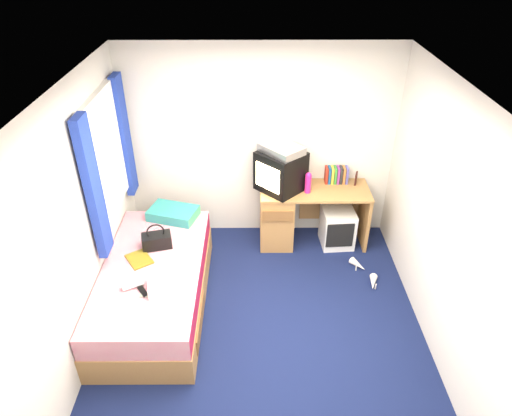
{
  "coord_description": "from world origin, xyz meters",
  "views": [
    {
      "loc": [
        -0.07,
        -3.27,
        3.47
      ],
      "look_at": [
        -0.05,
        0.7,
        0.95
      ],
      "focal_mm": 32.0,
      "sensor_mm": 36.0,
      "label": 1
    }
  ],
  "objects_px": {
    "pillow": "(173,213)",
    "storage_cube": "(337,227)",
    "remote_control": "(143,291)",
    "white_heels": "(366,274)",
    "towel": "(166,284)",
    "crt_tv": "(281,171)",
    "pink_water_bottle": "(308,184)",
    "colour_swatch_fan": "(152,295)",
    "bed": "(155,285)",
    "desk": "(291,213)",
    "water_bottle": "(133,285)",
    "handbag": "(157,240)",
    "picture_frame": "(356,178)",
    "magazine": "(139,259)",
    "vcr": "(282,149)",
    "aerosol_can": "(305,182)"
  },
  "relations": [
    {
      "from": "pillow",
      "to": "storage_cube",
      "type": "relative_size",
      "value": 1.12
    },
    {
      "from": "remote_control",
      "to": "white_heels",
      "type": "distance_m",
      "value": 2.51
    },
    {
      "from": "towel",
      "to": "crt_tv",
      "type": "bearing_deg",
      "value": 53.06
    },
    {
      "from": "crt_tv",
      "to": "pink_water_bottle",
      "type": "height_order",
      "value": "crt_tv"
    },
    {
      "from": "colour_swatch_fan",
      "to": "bed",
      "type": "bearing_deg",
      "value": 100.73
    },
    {
      "from": "pillow",
      "to": "desk",
      "type": "bearing_deg",
      "value": 12.03
    },
    {
      "from": "water_bottle",
      "to": "remote_control",
      "type": "distance_m",
      "value": 0.12
    },
    {
      "from": "storage_cube",
      "to": "water_bottle",
      "type": "height_order",
      "value": "water_bottle"
    },
    {
      "from": "handbag",
      "to": "desk",
      "type": "bearing_deg",
      "value": 15.75
    },
    {
      "from": "crt_tv",
      "to": "remote_control",
      "type": "distance_m",
      "value": 2.1
    },
    {
      "from": "bed",
      "to": "handbag",
      "type": "xyz_separation_m",
      "value": [
        0.0,
        0.3,
        0.36
      ]
    },
    {
      "from": "handbag",
      "to": "white_heels",
      "type": "xyz_separation_m",
      "value": [
        2.3,
        0.14,
        -0.58
      ]
    },
    {
      "from": "water_bottle",
      "to": "handbag",
      "type": "bearing_deg",
      "value": 79.64
    },
    {
      "from": "bed",
      "to": "picture_frame",
      "type": "xyz_separation_m",
      "value": [
        2.26,
        1.28,
        0.55
      ]
    },
    {
      "from": "magazine",
      "to": "water_bottle",
      "type": "relative_size",
      "value": 1.4
    },
    {
      "from": "bed",
      "to": "desk",
      "type": "bearing_deg",
      "value": 37.86
    },
    {
      "from": "picture_frame",
      "to": "pink_water_bottle",
      "type": "height_order",
      "value": "pink_water_bottle"
    },
    {
      "from": "vcr",
      "to": "pink_water_bottle",
      "type": "xyz_separation_m",
      "value": [
        0.32,
        -0.08,
        -0.4
      ]
    },
    {
      "from": "aerosol_can",
      "to": "handbag",
      "type": "height_order",
      "value": "aerosol_can"
    },
    {
      "from": "picture_frame",
      "to": "handbag",
      "type": "distance_m",
      "value": 2.47
    },
    {
      "from": "storage_cube",
      "to": "picture_frame",
      "type": "relative_size",
      "value": 3.43
    },
    {
      "from": "picture_frame",
      "to": "white_heels",
      "type": "distance_m",
      "value": 1.15
    },
    {
      "from": "storage_cube",
      "to": "crt_tv",
      "type": "xyz_separation_m",
      "value": [
        -0.72,
        0.08,
        0.75
      ]
    },
    {
      "from": "desk",
      "to": "white_heels",
      "type": "relative_size",
      "value": 2.4
    },
    {
      "from": "aerosol_can",
      "to": "colour_swatch_fan",
      "type": "distance_m",
      "value": 2.25
    },
    {
      "from": "pillow",
      "to": "desk",
      "type": "relative_size",
      "value": 0.41
    },
    {
      "from": "storage_cube",
      "to": "crt_tv",
      "type": "bearing_deg",
      "value": 170.06
    },
    {
      "from": "handbag",
      "to": "towel",
      "type": "distance_m",
      "value": 0.68
    },
    {
      "from": "picture_frame",
      "to": "white_heels",
      "type": "bearing_deg",
      "value": -69.7
    },
    {
      "from": "handbag",
      "to": "remote_control",
      "type": "bearing_deg",
      "value": -105.34
    },
    {
      "from": "pillow",
      "to": "colour_swatch_fan",
      "type": "bearing_deg",
      "value": -90.37
    },
    {
      "from": "picture_frame",
      "to": "magazine",
      "type": "relative_size",
      "value": 0.5
    },
    {
      "from": "picture_frame",
      "to": "magazine",
      "type": "height_order",
      "value": "picture_frame"
    },
    {
      "from": "picture_frame",
      "to": "aerosol_can",
      "type": "distance_m",
      "value": 0.64
    },
    {
      "from": "magazine",
      "to": "colour_swatch_fan",
      "type": "bearing_deg",
      "value": -66.4
    },
    {
      "from": "pillow",
      "to": "towel",
      "type": "height_order",
      "value": "pillow"
    },
    {
      "from": "pillow",
      "to": "crt_tv",
      "type": "xyz_separation_m",
      "value": [
        1.24,
        0.3,
        0.39
      ]
    },
    {
      "from": "bed",
      "to": "pillow",
      "type": "distance_m",
      "value": 0.92
    },
    {
      "from": "white_heels",
      "to": "remote_control",
      "type": "bearing_deg",
      "value": -160.22
    },
    {
      "from": "crt_tv",
      "to": "handbag",
      "type": "relative_size",
      "value": 1.94
    },
    {
      "from": "aerosol_can",
      "to": "remote_control",
      "type": "xyz_separation_m",
      "value": [
        -1.64,
        -1.57,
        -0.28
      ]
    },
    {
      "from": "towel",
      "to": "white_heels",
      "type": "xyz_separation_m",
      "value": [
        2.1,
        0.79,
        -0.55
      ]
    },
    {
      "from": "desk",
      "to": "pink_water_bottle",
      "type": "xyz_separation_m",
      "value": [
        0.18,
        -0.08,
        0.46
      ]
    },
    {
      "from": "bed",
      "to": "colour_swatch_fan",
      "type": "height_order",
      "value": "colour_swatch_fan"
    },
    {
      "from": "picture_frame",
      "to": "colour_swatch_fan",
      "type": "xyz_separation_m",
      "value": [
        -2.18,
        -1.72,
        -0.27
      ]
    },
    {
      "from": "pink_water_bottle",
      "to": "remote_control",
      "type": "distance_m",
      "value": 2.24
    },
    {
      "from": "vcr",
      "to": "picture_frame",
      "type": "distance_m",
      "value": 1.03
    },
    {
      "from": "storage_cube",
      "to": "pink_water_bottle",
      "type": "relative_size",
      "value": 2.08
    },
    {
      "from": "aerosol_can",
      "to": "white_heels",
      "type": "bearing_deg",
      "value": -47.72
    },
    {
      "from": "towel",
      "to": "picture_frame",
      "type": "bearing_deg",
      "value": 38.43
    }
  ]
}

